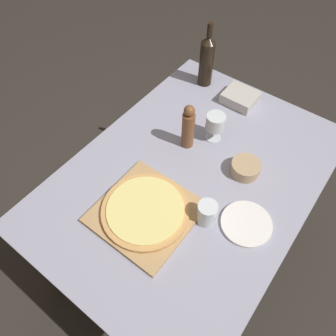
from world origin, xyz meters
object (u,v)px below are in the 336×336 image
at_px(pizza, 145,210).
at_px(pepper_mill, 188,127).
at_px(wine_glass, 215,123).
at_px(small_bowl, 245,168).
at_px(wine_bottle, 207,60).

relative_size(pizza, pepper_mill, 1.49).
relative_size(pepper_mill, wine_glass, 1.68).
bearing_deg(small_bowl, pepper_mill, -176.34).
xyz_separation_m(wine_bottle, small_bowl, (0.48, -0.41, -0.12)).
bearing_deg(pepper_mill, pizza, -78.70).
xyz_separation_m(pepper_mill, small_bowl, (0.30, 0.02, -0.09)).
height_order(pepper_mill, wine_glass, pepper_mill).
distance_m(pizza, wine_bottle, 0.89).
relative_size(pizza, wine_bottle, 1.02).
relative_size(wine_glass, small_bowl, 1.10).
bearing_deg(pizza, pepper_mill, 101.30).
bearing_deg(small_bowl, wine_glass, 157.73).
bearing_deg(pepper_mill, small_bowl, 3.66).
bearing_deg(wine_glass, pepper_mill, -124.69).
bearing_deg(wine_bottle, pepper_mill, -66.75).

